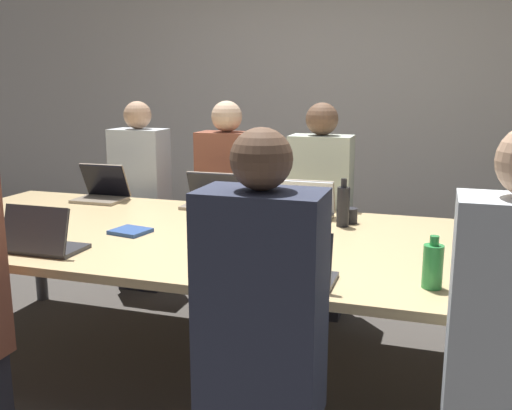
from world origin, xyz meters
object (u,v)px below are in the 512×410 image
at_px(laptop_near_right, 507,288).
at_px(person_far_left, 141,200).
at_px(bottle_far_center, 343,206).
at_px(bottle_near_right, 433,265).
at_px(laptop_near_left, 42,239).
at_px(laptop_far_left, 102,190).
at_px(person_far_center, 320,215).
at_px(person_far_midleft, 228,206).
at_px(cup_far_center, 350,216).
at_px(laptop_far_midleft, 213,197).
at_px(laptop_far_center, 303,207).
at_px(person_near_midright, 261,350).
at_px(cup_near_midright, 237,266).
at_px(laptop_near_midright, 294,268).
at_px(stapler, 209,234).

bearing_deg(laptop_near_right, person_far_left, -34.80).
distance_m(bottle_far_center, laptop_near_right, 1.23).
xyz_separation_m(bottle_near_right, laptop_near_left, (-1.74, -0.07, -0.02)).
relative_size(bottle_far_center, laptop_far_left, 0.82).
bearing_deg(person_far_center, person_far_midleft, 174.34).
xyz_separation_m(person_far_center, cup_far_center, (0.26, -0.46, 0.12)).
bearing_deg(laptop_far_midleft, bottle_far_center, -15.64).
bearing_deg(laptop_near_left, laptop_near_right, 178.73).
bearing_deg(person_far_midleft, bottle_near_right, -46.70).
bearing_deg(laptop_far_center, bottle_near_right, -53.59).
relative_size(person_near_midright, cup_near_midright, 17.01).
relative_size(laptop_near_left, person_far_left, 0.24).
height_order(bottle_far_center, person_far_left, person_far_left).
bearing_deg(person_far_left, laptop_far_center, -21.07).
bearing_deg(laptop_near_left, laptop_near_midright, 177.19).
xyz_separation_m(cup_far_center, laptop_near_midright, (-0.06, -1.08, 0.02)).
relative_size(person_far_center, laptop_near_midright, 4.50).
xyz_separation_m(person_far_midleft, person_near_midright, (0.87, -2.03, -0.01)).
height_order(person_far_center, laptop_near_midright, person_far_center).
relative_size(bottle_near_right, stapler, 1.34).
bearing_deg(stapler, laptop_near_right, 4.43).
bearing_deg(bottle_far_center, laptop_far_left, 172.33).
distance_m(person_far_midleft, laptop_far_left, 0.86).
height_order(laptop_far_midleft, laptop_far_left, laptop_far_left).
height_order(person_far_center, laptop_near_left, person_far_center).
distance_m(cup_far_center, bottle_far_center, 0.12).
distance_m(laptop_far_midleft, bottle_far_center, 0.91).
bearing_deg(cup_far_center, person_far_midleft, 150.57).
bearing_deg(bottle_far_center, cup_near_midright, -106.14).
height_order(laptop_near_midright, cup_near_midright, laptop_near_midright).
xyz_separation_m(person_far_center, cup_near_midright, (-0.04, -1.51, 0.11)).
bearing_deg(laptop_near_midright, laptop_near_left, -2.81).
bearing_deg(person_far_center, person_near_midright, -84.13).
distance_m(laptop_far_midleft, laptop_far_left, 0.79).
height_order(bottle_near_right, person_far_left, person_far_left).
relative_size(person_far_center, cup_near_midright, 17.17).
relative_size(person_far_midleft, laptop_far_left, 4.34).
bearing_deg(person_near_midright, laptop_near_left, -21.51).
distance_m(cup_far_center, laptop_near_left, 1.63).
relative_size(cup_near_midright, stapler, 0.54).
relative_size(cup_far_center, laptop_far_left, 0.27).
relative_size(laptop_near_left, cup_near_midright, 4.08).
bearing_deg(person_far_left, person_near_midright, -52.63).
bearing_deg(laptop_near_left, person_far_left, -76.90).
height_order(person_far_center, laptop_near_right, person_far_center).
height_order(cup_near_midright, laptop_far_left, laptop_far_left).
xyz_separation_m(laptop_near_right, laptop_near_left, (-1.99, 0.04, 0.00)).
height_order(laptop_near_left, laptop_far_left, laptop_far_left).
distance_m(person_near_midright, cup_near_midright, 0.52).
bearing_deg(laptop_far_left, cup_near_midright, -40.62).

